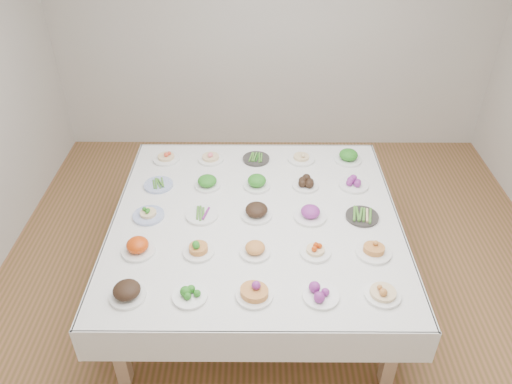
{
  "coord_description": "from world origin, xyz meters",
  "views": [
    {
      "loc": [
        -0.19,
        -2.98,
        3.16
      ],
      "look_at": [
        -0.2,
        0.19,
        0.88
      ],
      "focal_mm": 35.0,
      "sensor_mm": 36.0,
      "label": 1
    }
  ],
  "objects_px": {
    "dish_12": "(257,209)",
    "dish_24": "(349,155)",
    "display_table": "(256,223)",
    "dish_0": "(127,291)"
  },
  "relations": [
    {
      "from": "display_table",
      "to": "dish_24",
      "type": "distance_m",
      "value": 1.17
    },
    {
      "from": "dish_0",
      "to": "dish_12",
      "type": "relative_size",
      "value": 0.96
    },
    {
      "from": "dish_12",
      "to": "dish_24",
      "type": "relative_size",
      "value": 1.0
    },
    {
      "from": "display_table",
      "to": "dish_24",
      "type": "bearing_deg",
      "value": 44.62
    },
    {
      "from": "dish_0",
      "to": "dish_12",
      "type": "height_order",
      "value": "dish_12"
    },
    {
      "from": "display_table",
      "to": "dish_0",
      "type": "bearing_deg",
      "value": -134.46
    },
    {
      "from": "dish_0",
      "to": "dish_24",
      "type": "xyz_separation_m",
      "value": [
        1.64,
        1.65,
        0.01
      ]
    },
    {
      "from": "dish_0",
      "to": "dish_12",
      "type": "bearing_deg",
      "value": 45.67
    },
    {
      "from": "dish_0",
      "to": "dish_24",
      "type": "distance_m",
      "value": 2.33
    },
    {
      "from": "dish_12",
      "to": "dish_24",
      "type": "height_order",
      "value": "dish_12"
    }
  ]
}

